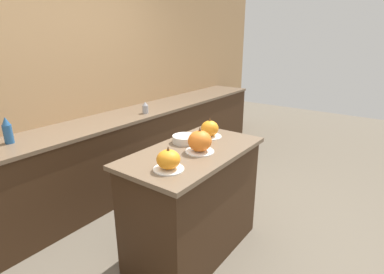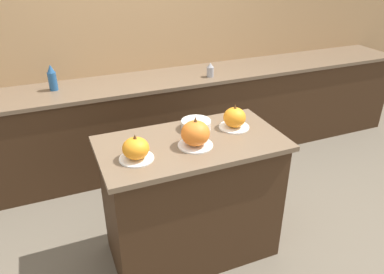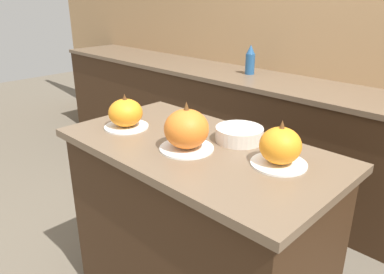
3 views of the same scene
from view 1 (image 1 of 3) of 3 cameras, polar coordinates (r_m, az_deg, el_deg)
name	(u,v)px [view 1 (image 1 of 3)]	position (r m, az deg, el deg)	size (l,w,h in m)	color
ground_plane	(193,249)	(2.82, 0.21, -20.53)	(12.00, 12.00, 0.00)	#665B4C
wall_back	(66,89)	(3.49, -22.83, 8.41)	(8.00, 0.06, 2.50)	tan
kitchen_island	(193,202)	(2.55, 0.22, -12.30)	(1.22, 0.65, 0.94)	#382314
back_counter	(93,165)	(3.44, -18.27, -5.04)	(6.00, 0.60, 0.92)	#382314
pumpkin_cake_left	(168,160)	(1.99, -4.51, -4.44)	(0.21, 0.21, 0.17)	white
pumpkin_cake_center	(199,142)	(2.28, 1.43, -0.92)	(0.22, 0.22, 0.20)	white
pumpkin_cake_right	(210,129)	(2.64, 3.39, 1.50)	(0.21, 0.21, 0.18)	white
bottle_tall	(7,131)	(2.97, -31.71, 1.02)	(0.07, 0.07, 0.23)	#235184
bottle_short	(145,108)	(3.59, -8.89, 5.52)	(0.07, 0.07, 0.14)	#99999E
mixing_bowl	(185,139)	(2.50, -1.40, -0.40)	(0.21, 0.21, 0.06)	beige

